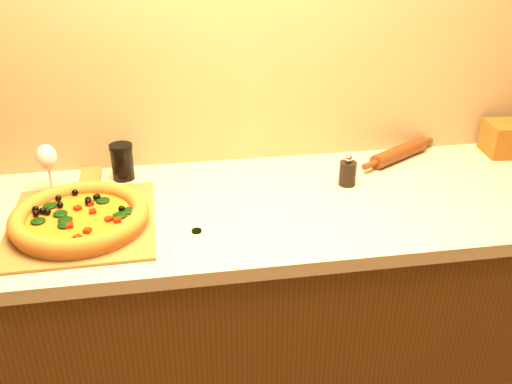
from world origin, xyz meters
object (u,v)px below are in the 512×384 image
rolling_pin (399,153)px  dark_jar (122,162)px  pizza_peel (83,220)px  wine_glass (47,159)px  pepper_grinder (348,173)px  pizza (80,217)px

rolling_pin → dark_jar: dark_jar is taller
pizza_peel → dark_jar: bearing=67.7°
rolling_pin → wine_glass: 1.16m
pizza_peel → rolling_pin: (1.04, 0.26, 0.02)m
pizza_peel → pepper_grinder: size_ratio=5.88×
pizza → dark_jar: (0.10, 0.30, 0.03)m
pizza_peel → dark_jar: 0.29m
dark_jar → rolling_pin: bearing=-0.1°
pizza_peel → pepper_grinder: bearing=6.4°
pepper_grinder → dark_jar: 0.72m
wine_glass → pizza: bearing=-65.2°
pepper_grinder → rolling_pin: bearing=34.0°
pizza_peel → wine_glass: 0.26m
pizza → rolling_pin: bearing=16.2°
pizza_peel → pizza: pizza is taller
pepper_grinder → pizza: bearing=-170.0°
wine_glass → dark_jar: (0.21, 0.06, -0.05)m
pizza → wine_glass: bearing=114.8°
wine_glass → rolling_pin: bearing=3.0°
pizza → rolling_pin: pizza is taller
pizza_peel → dark_jar: dark_jar is taller
pepper_grinder → dark_jar: size_ratio=0.87×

